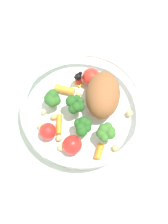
% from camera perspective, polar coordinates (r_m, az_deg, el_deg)
% --- Properties ---
extents(ground_plane, '(2.40, 2.40, 0.00)m').
position_cam_1_polar(ground_plane, '(0.54, -1.75, -1.03)').
color(ground_plane, silver).
extents(food_container, '(0.20, 0.20, 0.06)m').
position_cam_1_polar(food_container, '(0.52, 0.45, 0.61)').
color(food_container, white).
rests_on(food_container, ground_plane).
extents(folded_napkin, '(0.15, 0.15, 0.01)m').
position_cam_1_polar(folded_napkin, '(0.64, -3.98, 16.36)').
color(folded_napkin, white).
rests_on(folded_napkin, ground_plane).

